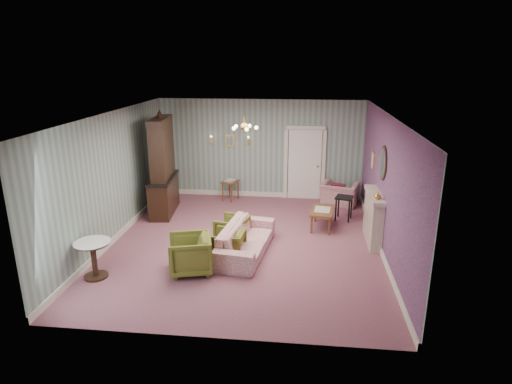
# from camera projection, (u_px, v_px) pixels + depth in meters

# --- Properties ---
(floor) EXTENTS (7.00, 7.00, 0.00)m
(floor) POSITION_uv_depth(u_px,v_px,m) (245.00, 243.00, 9.82)
(floor) COLOR #925567
(floor) RESTS_ON ground
(ceiling) EXTENTS (7.00, 7.00, 0.00)m
(ceiling) POSITION_uv_depth(u_px,v_px,m) (244.00, 115.00, 8.96)
(ceiling) COLOR white
(ceiling) RESTS_ON ground
(wall_back) EXTENTS (6.00, 0.00, 6.00)m
(wall_back) POSITION_uv_depth(u_px,v_px,m) (261.00, 149.00, 12.71)
(wall_back) COLOR gray
(wall_back) RESTS_ON ground
(wall_front) EXTENTS (6.00, 0.00, 6.00)m
(wall_front) POSITION_uv_depth(u_px,v_px,m) (212.00, 250.00, 6.07)
(wall_front) COLOR gray
(wall_front) RESTS_ON ground
(wall_left) EXTENTS (0.00, 7.00, 7.00)m
(wall_left) POSITION_uv_depth(u_px,v_px,m) (112.00, 178.00, 9.70)
(wall_left) COLOR gray
(wall_left) RESTS_ON ground
(wall_right) EXTENTS (0.00, 7.00, 7.00)m
(wall_right) POSITION_uv_depth(u_px,v_px,m) (386.00, 186.00, 9.08)
(wall_right) COLOR gray
(wall_right) RESTS_ON ground
(wall_right_floral) EXTENTS (0.00, 7.00, 7.00)m
(wall_right_floral) POSITION_uv_depth(u_px,v_px,m) (386.00, 186.00, 9.08)
(wall_right_floral) COLOR #BA5D93
(wall_right_floral) RESTS_ON ground
(door) EXTENTS (1.12, 0.12, 2.16)m
(door) POSITION_uv_depth(u_px,v_px,m) (305.00, 163.00, 12.65)
(door) COLOR white
(door) RESTS_ON floor
(olive_chair_a) EXTENTS (0.93, 0.96, 0.82)m
(olive_chair_a) POSITION_uv_depth(u_px,v_px,m) (190.00, 252.00, 8.40)
(olive_chair_a) COLOR olive
(olive_chair_a) RESTS_ON floor
(olive_chair_b) EXTENTS (0.64, 0.68, 0.66)m
(olive_chair_b) POSITION_uv_depth(u_px,v_px,m) (228.00, 243.00, 9.04)
(olive_chair_b) COLOR olive
(olive_chair_b) RESTS_ON floor
(olive_chair_c) EXTENTS (0.75, 0.78, 0.68)m
(olive_chair_c) POSITION_uv_depth(u_px,v_px,m) (232.00, 228.00, 9.78)
(olive_chair_c) COLOR olive
(olive_chair_c) RESTS_ON floor
(sofa_chintz) EXTENTS (0.91, 2.24, 0.85)m
(sofa_chintz) POSITION_uv_depth(u_px,v_px,m) (246.00, 234.00, 9.21)
(sofa_chintz) COLOR #A54264
(sofa_chintz) RESTS_ON floor
(wingback_chair) EXTENTS (1.14, 0.91, 0.87)m
(wingback_chair) POSITION_uv_depth(u_px,v_px,m) (340.00, 190.00, 12.27)
(wingback_chair) COLOR #A54264
(wingback_chair) RESTS_ON floor
(dresser) EXTENTS (0.74, 1.68, 2.72)m
(dresser) POSITION_uv_depth(u_px,v_px,m) (162.00, 164.00, 11.38)
(dresser) COLOR black
(dresser) RESTS_ON floor
(fireplace) EXTENTS (0.30, 1.40, 1.16)m
(fireplace) POSITION_uv_depth(u_px,v_px,m) (373.00, 218.00, 9.74)
(fireplace) COLOR beige
(fireplace) RESTS_ON floor
(mantel_vase) EXTENTS (0.15, 0.15, 0.15)m
(mantel_vase) POSITION_uv_depth(u_px,v_px,m) (378.00, 196.00, 9.16)
(mantel_vase) COLOR gold
(mantel_vase) RESTS_ON fireplace
(oval_mirror) EXTENTS (0.04, 0.76, 0.84)m
(oval_mirror) POSITION_uv_depth(u_px,v_px,m) (383.00, 163.00, 9.35)
(oval_mirror) COLOR white
(oval_mirror) RESTS_ON wall_right
(framed_print) EXTENTS (0.04, 0.34, 0.42)m
(framed_print) POSITION_uv_depth(u_px,v_px,m) (373.00, 160.00, 10.70)
(framed_print) COLOR gold
(framed_print) RESTS_ON wall_right
(coffee_table) EXTENTS (0.65, 1.01, 0.48)m
(coffee_table) POSITION_uv_depth(u_px,v_px,m) (322.00, 219.00, 10.63)
(coffee_table) COLOR brown
(coffee_table) RESTS_ON floor
(side_table_black) EXTENTS (0.52, 0.52, 0.63)m
(side_table_black) POSITION_uv_depth(u_px,v_px,m) (344.00, 208.00, 11.15)
(side_table_black) COLOR black
(side_table_black) RESTS_ON floor
(pedestal_table) EXTENTS (0.73, 0.73, 0.74)m
(pedestal_table) POSITION_uv_depth(u_px,v_px,m) (94.00, 259.00, 8.20)
(pedestal_table) COLOR black
(pedestal_table) RESTS_ON floor
(nesting_table) EXTENTS (0.53, 0.59, 0.64)m
(nesting_table) POSITION_uv_depth(u_px,v_px,m) (230.00, 190.00, 12.70)
(nesting_table) COLOR brown
(nesting_table) RESTS_ON floor
(gilt_mirror_back) EXTENTS (0.28, 0.06, 0.36)m
(gilt_mirror_back) POSITION_uv_depth(u_px,v_px,m) (230.00, 141.00, 12.69)
(gilt_mirror_back) COLOR gold
(gilt_mirror_back) RESTS_ON wall_back
(sconce_left) EXTENTS (0.16, 0.12, 0.30)m
(sconce_left) POSITION_uv_depth(u_px,v_px,m) (211.00, 140.00, 12.73)
(sconce_left) COLOR gold
(sconce_left) RESTS_ON wall_back
(sconce_right) EXTENTS (0.16, 0.12, 0.30)m
(sconce_right) POSITION_uv_depth(u_px,v_px,m) (249.00, 141.00, 12.62)
(sconce_right) COLOR gold
(sconce_right) RESTS_ON wall_back
(chandelier) EXTENTS (0.56, 0.56, 0.36)m
(chandelier) POSITION_uv_depth(u_px,v_px,m) (244.00, 128.00, 9.04)
(chandelier) COLOR gold
(chandelier) RESTS_ON ceiling
(burgundy_cushion) EXTENTS (0.41, 0.28, 0.39)m
(burgundy_cushion) POSITION_uv_depth(u_px,v_px,m) (338.00, 190.00, 12.12)
(burgundy_cushion) COLOR maroon
(burgundy_cushion) RESTS_ON wingback_chair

